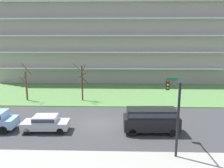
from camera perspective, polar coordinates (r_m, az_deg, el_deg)
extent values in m
plane|color=#38383A|center=(23.01, -3.71, -10.59)|extent=(160.00, 160.00, 0.00)
cube|color=#99968E|center=(15.87, -6.59, -21.06)|extent=(80.00, 4.00, 0.15)
cube|color=#547F42|center=(36.34, -1.66, -2.34)|extent=(80.00, 16.00, 0.08)
cube|color=#9E938C|center=(49.83, -0.74, 12.60)|extent=(47.68, 12.98, 19.54)
cube|color=silver|center=(43.20, -1.11, 4.16)|extent=(45.78, 0.90, 0.24)
cube|color=silver|center=(42.92, -1.12, 8.48)|extent=(45.78, 0.90, 0.24)
cube|color=silver|center=(42.90, -1.14, 12.83)|extent=(45.78, 0.90, 0.24)
cube|color=silver|center=(43.11, -1.16, 17.16)|extent=(45.78, 0.90, 0.24)
cube|color=silver|center=(43.57, -1.17, 21.42)|extent=(45.78, 0.90, 0.24)
cylinder|color=brown|center=(33.56, -21.93, -0.58)|extent=(0.26, 0.26, 4.32)
cylinder|color=brown|center=(32.60, -21.87, 3.67)|extent=(1.03, 1.01, 1.80)
cylinder|color=brown|center=(33.45, -22.34, 2.07)|extent=(0.32, 0.50, 0.87)
cylinder|color=brown|center=(32.90, -22.29, 0.38)|extent=(1.24, 0.27, 1.66)
cylinder|color=#423023|center=(31.30, -7.99, 0.12)|extent=(0.21, 0.21, 5.17)
cylinder|color=#423023|center=(31.63, -7.91, 2.38)|extent=(1.15, 0.13, 0.68)
cylinder|color=#423023|center=(30.32, -9.21, 4.39)|extent=(1.51, 1.04, 1.10)
cylinder|color=#423023|center=(30.65, -7.39, 1.07)|extent=(1.07, 0.97, 1.36)
cylinder|color=#423023|center=(31.32, -7.71, 3.90)|extent=(0.86, 0.42, 1.58)
cube|color=#B7BABF|center=(21.95, -17.29, -10.32)|extent=(4.46, 1.96, 0.70)
cube|color=#B7BABF|center=(21.74, -17.38, -8.78)|extent=(2.26, 1.74, 0.55)
cube|color=#2D3847|center=(21.74, -17.38, -8.78)|extent=(2.22, 1.77, 0.30)
cylinder|color=black|center=(22.41, -12.81, -10.60)|extent=(0.65, 0.24, 0.64)
cylinder|color=black|center=(20.99, -13.74, -12.17)|extent=(0.65, 0.24, 0.64)
cylinder|color=black|center=(23.25, -20.37, -10.22)|extent=(0.65, 0.24, 0.64)
cylinder|color=black|center=(21.89, -21.78, -11.68)|extent=(0.65, 0.24, 0.64)
cube|color=black|center=(20.94, 10.40, -10.13)|extent=(5.25, 2.14, 1.25)
cube|color=black|center=(20.60, 10.50, -7.53)|extent=(4.65, 1.96, 0.75)
cube|color=#2D3847|center=(20.60, 10.50, -7.53)|extent=(4.56, 2.00, 0.41)
cylinder|color=black|center=(22.35, 14.61, -10.63)|extent=(0.73, 0.24, 0.72)
cylinder|color=black|center=(20.77, 15.84, -12.42)|extent=(0.73, 0.24, 0.72)
cylinder|color=black|center=(21.75, 5.11, -10.92)|extent=(0.73, 0.24, 0.72)
cylinder|color=black|center=(20.12, 5.55, -12.82)|extent=(0.73, 0.24, 0.72)
cylinder|color=black|center=(24.38, -25.25, -9.40)|extent=(0.81, 0.26, 0.80)
cylinder|color=black|center=(22.88, -27.05, -10.90)|extent=(0.81, 0.26, 0.80)
cylinder|color=black|center=(16.31, 17.21, -9.61)|extent=(0.18, 0.18, 5.75)
cylinder|color=black|center=(17.53, 15.95, 0.31)|extent=(0.12, 4.03, 0.12)
cube|color=black|center=(19.26, 14.64, -0.19)|extent=(0.28, 0.28, 0.90)
sphere|color=red|center=(19.06, 14.78, 0.60)|extent=(0.20, 0.20, 0.20)
sphere|color=#F2A519|center=(19.11, 14.74, -0.22)|extent=(0.20, 0.20, 0.20)
sphere|color=green|center=(19.17, 14.70, -1.04)|extent=(0.20, 0.20, 0.20)
cube|color=#197238|center=(17.68, 15.83, 1.23)|extent=(0.90, 0.04, 0.24)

